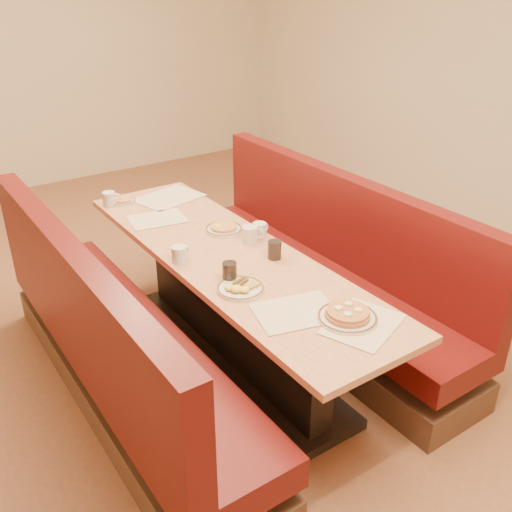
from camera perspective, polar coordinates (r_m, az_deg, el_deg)
ground at (r=3.68m, az=-2.54°, el=-10.22°), size 8.00×8.00×0.00m
room_envelope at (r=2.96m, az=-3.34°, el=21.23°), size 6.04×8.04×2.82m
diner_table at (r=3.47m, az=-2.66°, el=-5.28°), size 0.70×2.50×0.75m
booth_left at (r=3.22m, az=-13.89°, el=-9.25°), size 0.55×2.50×1.05m
booth_right at (r=3.86m, az=6.60°, el=-2.14°), size 0.55×2.50×1.05m
placemat_near_left at (r=2.74m, az=4.02°, el=-5.59°), size 0.45×0.38×0.00m
placemat_near_right at (r=2.69m, az=10.63°, el=-6.69°), size 0.45×0.39×0.00m
placemat_far_left at (r=3.79m, az=-9.85°, el=3.68°), size 0.39×0.32×0.00m
placemat_far_right at (r=4.14m, az=-8.71°, el=5.80°), size 0.51×0.43×0.00m
pancake_plate at (r=2.70m, az=9.13°, el=-5.92°), size 0.28×0.28×0.06m
eggs_plate at (r=2.90m, az=-1.58°, el=-3.22°), size 0.25×0.25×0.05m
extra_plate_mid at (r=3.56m, az=-3.25°, el=2.75°), size 0.23×0.23×0.05m
extra_plate_far at (r=4.12m, az=-13.22°, el=5.41°), size 0.19×0.19×0.04m
coffee_mug_a at (r=3.39m, az=-0.56°, el=2.18°), size 0.13×0.10×0.10m
coffee_mug_b at (r=3.20m, az=-7.62°, el=0.21°), size 0.12×0.09×0.09m
coffee_mug_c at (r=3.48m, az=0.39°, el=2.67°), size 0.12×0.08×0.09m
coffee_mug_d at (r=4.08m, az=-14.42°, el=5.60°), size 0.13×0.09×0.10m
soda_tumbler_near at (r=2.98m, az=-2.66°, el=-1.59°), size 0.08×0.08×0.11m
soda_tumbler_mid at (r=3.21m, az=1.87°, el=0.62°), size 0.08×0.08×0.11m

